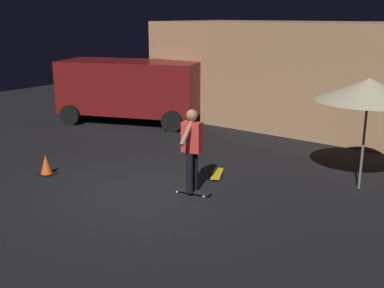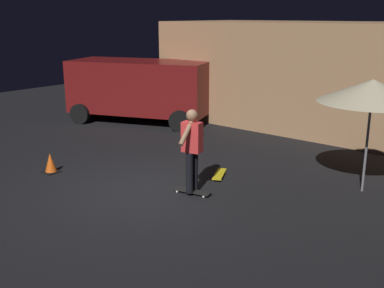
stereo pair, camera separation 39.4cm
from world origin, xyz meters
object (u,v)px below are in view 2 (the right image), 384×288
(traffic_cone, at_px, (51,164))
(skateboard_ridden, at_px, (192,191))
(parked_van, at_px, (140,87))
(skateboard_spare, at_px, (219,174))
(patio_umbrella, at_px, (372,91))
(skater, at_px, (192,145))

(traffic_cone, bearing_deg, skateboard_ridden, 17.09)
(parked_van, xyz_separation_m, traffic_cone, (2.25, -5.09, -0.95))
(skateboard_spare, bearing_deg, traffic_cone, -144.83)
(skateboard_spare, bearing_deg, skateboard_ridden, -81.08)
(patio_umbrella, xyz_separation_m, skateboard_spare, (-2.79, -1.15, -2.02))
(skateboard_spare, relative_size, skater, 0.47)
(skateboard_ridden, bearing_deg, traffic_cone, -162.91)
(skater, relative_size, traffic_cone, 3.63)
(patio_umbrella, distance_m, skateboard_spare, 3.63)
(parked_van, xyz_separation_m, skateboard_ridden, (5.59, -4.07, -1.11))
(traffic_cone, bearing_deg, skateboard_spare, 35.17)
(patio_umbrella, distance_m, skateboard_ridden, 4.04)
(skater, distance_m, traffic_cone, 3.59)
(parked_van, height_order, traffic_cone, parked_van)
(parked_van, bearing_deg, skater, -36.03)
(parked_van, xyz_separation_m, patio_umbrella, (8.19, -1.72, 0.91))
(patio_umbrella, bearing_deg, skateboard_ridden, -137.98)
(skateboard_ridden, distance_m, skateboard_spare, 1.21)
(skateboard_ridden, distance_m, traffic_cone, 3.50)
(patio_umbrella, bearing_deg, parked_van, 168.12)
(patio_umbrella, distance_m, skater, 3.65)
(parked_van, relative_size, skateboard_ridden, 6.18)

